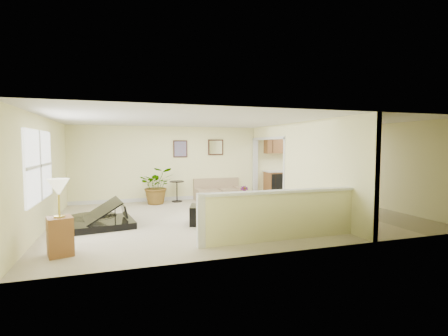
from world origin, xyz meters
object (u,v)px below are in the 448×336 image
object	(u,v)px
piano_bench	(198,215)
lamp_stand	(60,223)
loveseat	(218,189)
accent_table	(177,188)
piano	(98,201)
palm_plant	(157,186)
small_plant	(244,195)

from	to	relation	value
piano_bench	lamp_stand	world-z (taller)	lamp_stand
loveseat	lamp_stand	world-z (taller)	lamp_stand
piano_bench	accent_table	xyz separation A→B (m)	(0.02, 3.17, 0.22)
piano	accent_table	world-z (taller)	piano
piano	palm_plant	bearing A→B (deg)	47.64
accent_table	small_plant	distance (m)	2.24
piano_bench	loveseat	size ratio (longest dim) A/B	0.40
piano	small_plant	world-z (taller)	piano
piano_bench	small_plant	size ratio (longest dim) A/B	1.26
accent_table	small_plant	xyz separation A→B (m)	(2.11, -0.70, -0.22)
piano	accent_table	size ratio (longest dim) A/B	2.71
piano_bench	loveseat	bearing A→B (deg)	65.41
piano	small_plant	xyz separation A→B (m)	(4.38, 1.94, -0.34)
lamp_stand	piano_bench	bearing A→B (deg)	28.62
loveseat	small_plant	xyz separation A→B (m)	(0.66, -0.75, -0.14)
piano	accent_table	distance (m)	3.48
piano	small_plant	distance (m)	4.80
piano_bench	lamp_stand	distance (m)	3.12
piano_bench	accent_table	distance (m)	3.18
palm_plant	lamp_stand	size ratio (longest dim) A/B	0.90
piano	palm_plant	distance (m)	2.91
loveseat	accent_table	distance (m)	1.45
lamp_stand	piano	bearing A→B (deg)	76.56
small_plant	loveseat	bearing A→B (deg)	131.40
piano	piano_bench	size ratio (longest dim) A/B	2.82
piano_bench	piano	bearing A→B (deg)	166.59
piano_bench	palm_plant	distance (m)	3.06
small_plant	accent_table	bearing A→B (deg)	161.74
piano	piano_bench	world-z (taller)	piano
accent_table	small_plant	bearing A→B (deg)	-18.26
loveseat	lamp_stand	bearing A→B (deg)	-132.57
palm_plant	accent_table	bearing A→B (deg)	17.04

